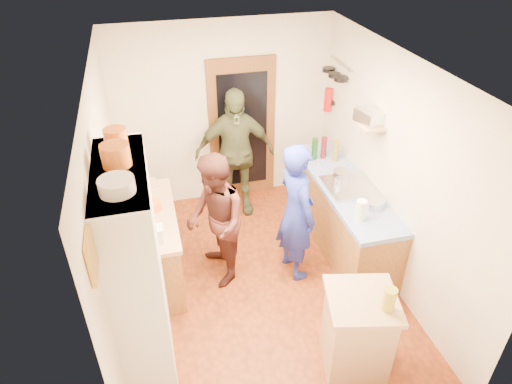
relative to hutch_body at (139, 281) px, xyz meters
name	(u,v)px	position (x,y,z in m)	size (l,w,h in m)	color
floor	(261,283)	(1.30, 0.80, -1.11)	(3.00, 4.00, 0.02)	maroon
ceiling	(262,66)	(1.30, 0.80, 1.51)	(3.00, 4.00, 0.02)	silver
wall_back	(224,115)	(1.30, 2.81, 0.20)	(3.00, 0.02, 2.60)	beige
wall_front	(338,348)	(1.30, -1.21, 0.20)	(3.00, 0.02, 2.60)	beige
wall_left	(110,212)	(-0.21, 0.80, 0.20)	(0.02, 4.00, 2.60)	beige
wall_right	(393,172)	(2.81, 0.80, 0.20)	(0.02, 4.00, 2.60)	beige
door_frame	(242,130)	(1.55, 2.77, -0.05)	(0.95, 0.06, 2.10)	brown
door_glass	(243,131)	(1.55, 2.74, -0.05)	(0.70, 0.02, 1.70)	black
hutch_body	(139,281)	(0.00, 0.00, 0.00)	(0.40, 1.20, 2.20)	silver
hutch_top_shelf	(118,172)	(0.00, 0.00, 1.08)	(0.40, 1.14, 0.04)	silver
plate_stack	(117,186)	(0.00, -0.30, 1.15)	(0.24, 0.24, 0.10)	white
orange_pot_a	(116,155)	(0.00, 0.07, 1.18)	(0.21, 0.21, 0.17)	orange
orange_pot_b	(116,138)	(0.00, 0.36, 1.18)	(0.18, 0.18, 0.16)	orange
left_counter_base	(151,248)	(0.10, 1.25, -0.68)	(0.60, 1.40, 0.85)	#A07237
left_counter_top	(146,216)	(0.10, 1.25, -0.23)	(0.64, 1.44, 0.05)	tan
toaster	(153,234)	(0.15, 0.77, -0.12)	(0.22, 0.15, 0.16)	white
kettle	(141,218)	(0.05, 1.05, -0.10)	(0.17, 0.17, 0.20)	white
orange_bowl	(152,206)	(0.18, 1.34, -0.16)	(0.20, 0.20, 0.09)	orange
chopping_board	(145,184)	(0.12, 1.87, -0.19)	(0.30, 0.22, 0.03)	tan
right_counter_base	(341,215)	(2.50, 1.30, -0.68)	(0.60, 2.20, 0.84)	#A07237
right_counter_top	(345,186)	(2.50, 1.30, -0.23)	(0.62, 2.22, 0.06)	#1839A5
hob	(348,186)	(2.50, 1.20, -0.18)	(0.55, 0.58, 0.04)	silver
pot_on_hob	(341,176)	(2.45, 1.32, -0.09)	(0.21, 0.21, 0.13)	silver
bottle_a	(315,149)	(2.35, 1.98, -0.05)	(0.08, 0.08, 0.30)	#143F14
bottle_b	(324,148)	(2.48, 1.98, -0.05)	(0.08, 0.08, 0.30)	#591419
bottle_c	(336,150)	(2.61, 1.88, -0.05)	(0.07, 0.07, 0.29)	olive
paper_towel	(361,210)	(2.35, 0.57, -0.08)	(0.11, 0.11, 0.25)	white
mixing_bowl	(373,203)	(2.60, 0.76, -0.15)	(0.25, 0.25, 0.10)	silver
island_base	(356,335)	(1.87, -0.51, -0.67)	(0.55, 0.55, 0.86)	tan
island_top	(363,300)	(1.87, -0.51, -0.22)	(0.62, 0.62, 0.05)	tan
cutting_board	(356,296)	(1.84, -0.45, -0.21)	(0.35, 0.28, 0.02)	white
oil_jar	(389,299)	(2.02, -0.67, -0.08)	(0.11, 0.11, 0.22)	#AD9E2D
pan_rail	(341,64)	(2.76, 2.33, 0.95)	(0.02, 0.02, 0.65)	silver
pan_hang_a	(341,79)	(2.70, 2.15, 0.82)	(0.18, 0.18, 0.05)	black
pan_hang_b	(334,75)	(2.70, 2.35, 0.80)	(0.16, 0.16, 0.05)	black
pan_hang_c	(329,70)	(2.70, 2.55, 0.81)	(0.17, 0.17, 0.05)	black
wall_shelf	(368,124)	(2.67, 1.25, 0.60)	(0.26, 0.42, 0.03)	tan
radio	(369,116)	(2.67, 1.25, 0.69)	(0.22, 0.30, 0.15)	silver
ext_bracket	(332,103)	(2.77, 2.50, 0.35)	(0.06, 0.10, 0.04)	black
fire_extinguisher	(328,100)	(2.71, 2.50, 0.40)	(0.11, 0.11, 0.32)	red
picture_frame	(91,256)	(-0.18, -0.75, 0.95)	(0.03, 0.25, 0.30)	gold
person_hob	(300,213)	(1.79, 0.91, -0.24)	(0.63, 0.41, 1.71)	#212EA3
person_left	(217,219)	(0.87, 1.09, -0.29)	(0.79, 0.61, 1.62)	#411E1A
person_back	(236,153)	(1.36, 2.35, -0.18)	(1.08, 0.45, 1.84)	#3D4228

